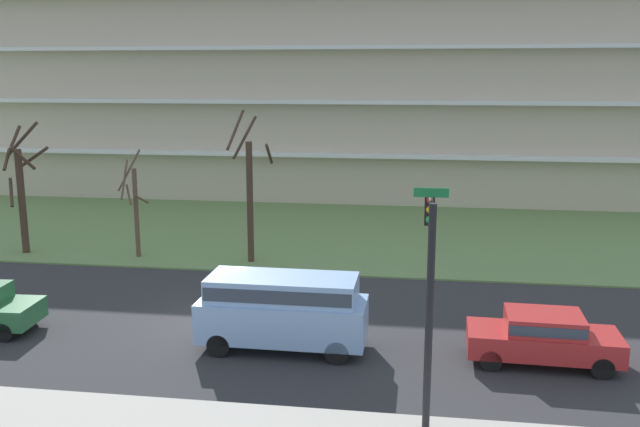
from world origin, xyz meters
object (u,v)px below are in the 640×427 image
(tree_far_left, at_px, (21,189))
(traffic_signal_mast, at_px, (430,263))
(tree_left, at_px, (135,207))
(tree_center, at_px, (250,192))
(sedan_red_center_right, at_px, (543,336))
(van_blue_center_left, at_px, (283,306))

(tree_far_left, height_order, traffic_signal_mast, tree_far_left)
(tree_left, distance_m, traffic_signal_mast, 18.49)
(tree_far_left, bearing_deg, tree_center, -0.14)
(tree_center, xyz_separation_m, sedan_red_center_right, (11.26, -9.62, -2.44))
(van_blue_center_left, bearing_deg, tree_left, 133.20)
(tree_left, relative_size, tree_center, 0.73)
(tree_far_left, bearing_deg, sedan_red_center_right, -23.34)
(tree_center, relative_size, traffic_signal_mast, 1.23)
(tree_far_left, distance_m, sedan_red_center_right, 24.47)
(sedan_red_center_right, distance_m, traffic_signal_mast, 5.52)
(tree_far_left, distance_m, traffic_signal_mast, 22.83)
(tree_center, height_order, van_blue_center_left, tree_center)
(tree_far_left, height_order, tree_left, tree_far_left)
(tree_far_left, height_order, sedan_red_center_right, tree_far_left)
(tree_far_left, relative_size, sedan_red_center_right, 1.41)
(van_blue_center_left, distance_m, sedan_red_center_right, 7.88)
(van_blue_center_left, bearing_deg, tree_far_left, 146.87)
(tree_far_left, relative_size, traffic_signal_mast, 1.12)
(tree_center, height_order, sedan_red_center_right, tree_center)
(van_blue_center_left, height_order, traffic_signal_mast, traffic_signal_mast)
(tree_center, height_order, traffic_signal_mast, tree_center)
(tree_left, relative_size, traffic_signal_mast, 0.90)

